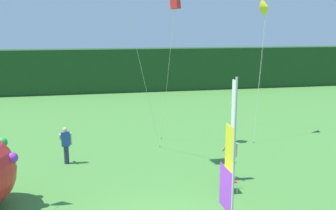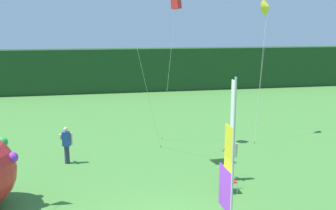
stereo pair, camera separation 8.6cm
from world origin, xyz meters
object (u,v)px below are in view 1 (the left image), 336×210
object	(u,v)px
folding_chair	(228,178)
kite_red_box_3	(175,4)
person_near_banner	(230,157)
banner_flag	(230,165)
kite_yellow_delta_0	(266,8)
person_mid_field	(66,144)

from	to	relation	value
folding_chair	kite_red_box_3	world-z (taller)	kite_red_box_3
person_near_banner	banner_flag	bearing A→B (deg)	-112.03
folding_chair	person_near_banner	bearing A→B (deg)	64.49
banner_flag	kite_yellow_delta_0	xyz separation A→B (m)	(5.80, 10.15, 4.75)
banner_flag	person_near_banner	xyz separation A→B (m)	(1.70, 4.21, -1.32)
person_mid_field	kite_red_box_3	world-z (taller)	kite_red_box_3
banner_flag	folding_chair	xyz separation A→B (m)	(1.23, 3.22, -1.75)
kite_yellow_delta_0	kite_red_box_3	bearing A→B (deg)	-170.80
banner_flag	person_near_banner	bearing A→B (deg)	67.97
person_near_banner	person_mid_field	distance (m)	7.22
person_near_banner	kite_yellow_delta_0	world-z (taller)	kite_yellow_delta_0
kite_yellow_delta_0	kite_red_box_3	size ratio (longest dim) A/B	1.00
person_near_banner	folding_chair	bearing A→B (deg)	-115.51
person_near_banner	kite_yellow_delta_0	distance (m)	9.43
person_mid_field	folding_chair	bearing A→B (deg)	-35.48
folding_chair	kite_yellow_delta_0	size ratio (longest dim) A/B	0.12
person_near_banner	kite_red_box_3	world-z (taller)	kite_red_box_3
folding_chair	kite_yellow_delta_0	distance (m)	10.54
banner_flag	person_mid_field	size ratio (longest dim) A/B	2.82
banner_flag	kite_red_box_3	bearing A→B (deg)	86.11
person_near_banner	kite_red_box_3	xyz separation A→B (m)	(-1.07, 5.10, 6.14)
kite_red_box_3	kite_yellow_delta_0	bearing A→B (deg)	9.20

